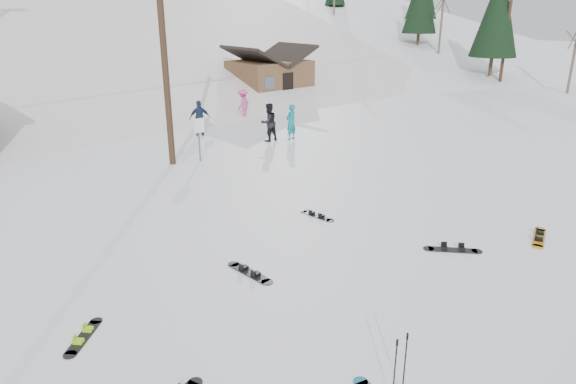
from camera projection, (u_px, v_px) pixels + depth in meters
ground at (417, 336)px, 10.29m from camera, size 200.00×200.00×0.00m
ridge_right at (286, 135)px, 73.03m from camera, size 45.66×93.98×54.59m
treeline_right at (315, 61)px, 62.32m from camera, size 20.00×60.00×10.00m
utility_pole at (164, 49)px, 20.01m from camera, size 2.00×0.26×9.00m
utility_pole_right at (507, 27)px, 41.48m from camera, size 2.00×0.26×9.00m
trail_sign at (199, 132)px, 21.53m from camera, size 0.50×0.09×1.85m
cabin at (270, 78)px, 36.15m from camera, size 5.39×4.40×3.77m
ski_poles at (400, 369)px, 8.36m from camera, size 0.35×0.09×1.28m
board_scatter_b at (250, 272)px, 12.69m from camera, size 0.40×1.55×0.11m
board_scatter_c at (84, 337)px, 10.22m from camera, size 1.05×1.04×0.10m
board_scatter_d at (453, 249)px, 13.89m from camera, size 1.16×1.22×0.11m
board_scatter_e at (539, 237)px, 14.62m from camera, size 1.53×0.80×0.11m
board_scatter_f at (317, 215)px, 16.17m from camera, size 0.40×1.36×0.10m
skier_teal at (291, 122)px, 25.28m from camera, size 0.70×0.53×1.75m
skier_dark at (269, 122)px, 24.96m from camera, size 0.90×0.70×1.85m
skier_pink at (243, 104)px, 30.03m from camera, size 1.29×1.11×1.73m
skier_navy at (200, 118)px, 26.06m from camera, size 1.14×0.80×1.79m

